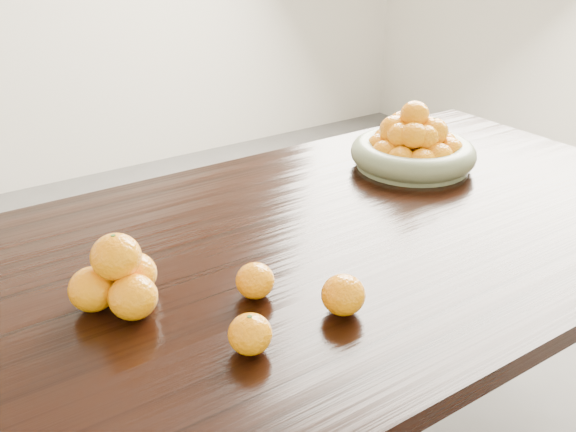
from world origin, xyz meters
TOP-DOWN VIEW (x-y plane):
  - dining_table at (0.00, 0.00)m, footprint 2.00×1.00m
  - fruit_bowl at (0.50, 0.19)m, footprint 0.33×0.33m
  - orange_pyramid at (-0.39, -0.02)m, footprint 0.16×0.16m
  - loose_orange_0 at (-0.27, -0.25)m, footprint 0.07×0.07m
  - loose_orange_1 at (-0.19, -0.12)m, footprint 0.07×0.07m
  - loose_orange_2 at (-0.09, -0.25)m, footprint 0.08×0.08m

SIDE VIEW (x-z plane):
  - dining_table at x=0.00m, z-range 0.29..1.04m
  - loose_orange_1 at x=-0.19m, z-range 0.75..0.81m
  - loose_orange_0 at x=-0.27m, z-range 0.75..0.81m
  - loose_orange_2 at x=-0.09m, z-range 0.75..0.82m
  - fruit_bowl at x=0.50m, z-range 0.71..0.89m
  - orange_pyramid at x=-0.39m, z-range 0.74..0.87m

